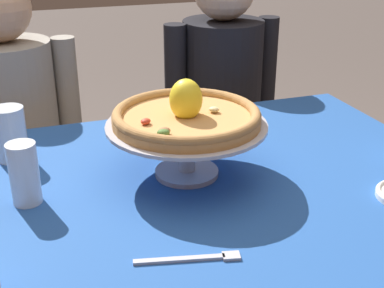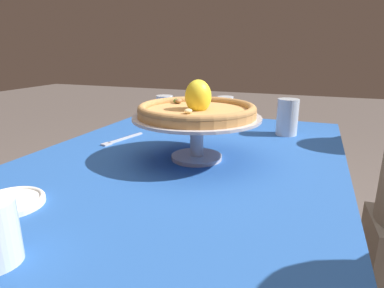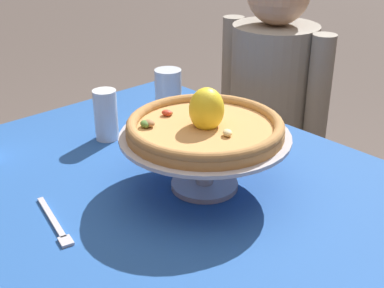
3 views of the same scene
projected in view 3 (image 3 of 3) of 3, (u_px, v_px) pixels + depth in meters
The scene contains 7 objects.
dining_table at pixel (191, 230), 1.20m from camera, with size 1.31×0.93×0.73m.
pizza_stand at pixel (204, 147), 1.14m from camera, with size 0.37×0.37×0.13m.
pizza at pixel (204, 125), 1.12m from camera, with size 0.34×0.34×0.10m.
water_glass_back_left at pixel (168, 95), 1.55m from camera, with size 0.08×0.08×0.14m.
water_glass_side_left at pixel (106, 118), 1.39m from camera, with size 0.06×0.06×0.14m.
dinner_fork at pixel (55, 224), 1.05m from camera, with size 0.19×0.06×0.01m.
diner_left at pixel (269, 128), 1.96m from camera, with size 0.46×0.33×1.13m.
Camera 3 is at (0.73, -0.67, 1.33)m, focal length 48.74 mm.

